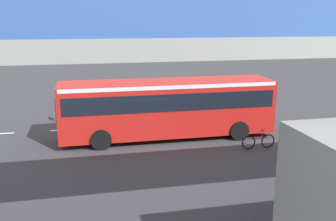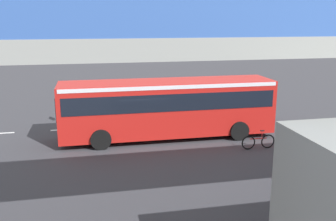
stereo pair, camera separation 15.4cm
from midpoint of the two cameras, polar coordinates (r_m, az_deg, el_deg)
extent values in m
plane|color=#38383D|center=(20.53, -4.31, -4.42)|extent=(80.00, 80.00, 0.00)
cube|color=red|center=(20.41, -0.27, 0.52)|extent=(11.50, 2.55, 2.86)
cube|color=black|center=(20.30, -0.28, 1.94)|extent=(11.04, 2.59, 0.90)
cube|color=white|center=(20.15, -0.28, 4.16)|extent=(11.27, 2.58, 0.20)
cube|color=black|center=(19.98, -16.67, 0.66)|extent=(0.04, 2.24, 1.20)
cylinder|color=black|center=(19.09, -10.36, -4.38)|extent=(1.04, 0.30, 1.04)
cylinder|color=black|center=(21.53, -10.62, -2.31)|extent=(1.04, 0.30, 1.04)
cylinder|color=black|center=(20.61, 10.55, -3.03)|extent=(1.04, 0.30, 1.04)
cylinder|color=black|center=(22.89, 8.11, -1.25)|extent=(1.04, 0.30, 1.04)
cylinder|color=black|center=(17.83, 22.53, -7.17)|extent=(0.68, 0.22, 0.68)
torus|color=black|center=(19.29, 11.92, -4.77)|extent=(0.72, 0.06, 0.72)
torus|color=black|center=(19.73, 14.71, -4.51)|extent=(0.72, 0.06, 0.72)
cube|color=red|center=(19.45, 13.36, -4.13)|extent=(0.89, 0.04, 0.04)
cylinder|color=red|center=(19.47, 13.90, -3.53)|extent=(0.03, 0.03, 0.40)
cube|color=black|center=(19.41, 13.93, -2.96)|extent=(0.20, 0.08, 0.04)
cylinder|color=red|center=(19.17, 12.34, -3.17)|extent=(0.02, 0.44, 0.02)
cylinder|color=#2D2D38|center=(25.40, 15.30, -0.33)|extent=(0.32, 0.32, 0.85)
cylinder|color=navy|center=(25.23, 15.41, 1.37)|extent=(0.38, 0.38, 0.70)
sphere|color=tan|center=(25.13, 15.47, 2.44)|extent=(0.22, 0.22, 0.22)
cylinder|color=slate|center=(23.08, -14.42, 0.83)|extent=(0.08, 0.08, 2.80)
cube|color=blue|center=(22.87, -14.59, 3.51)|extent=(0.04, 0.60, 0.60)
cube|color=silver|center=(25.35, 12.98, -1.21)|extent=(2.00, 0.20, 0.01)
cube|color=silver|center=(23.95, 4.27, -1.76)|extent=(2.00, 0.20, 0.01)
cube|color=silver|center=(23.17, -5.27, -2.31)|extent=(2.00, 0.20, 0.01)
cube|color=silver|center=(23.06, -15.20, -2.82)|extent=(2.00, 0.20, 0.01)
cube|color=gray|center=(9.57, 3.71, 9.85)|extent=(30.96, 2.60, 0.50)
cube|color=#3359A5|center=(10.76, 1.90, 14.55)|extent=(30.96, 0.08, 1.10)
cube|color=#3359A5|center=(8.36, 6.21, 14.73)|extent=(30.96, 0.08, 1.10)
camera|label=1|loc=(0.08, -90.22, -0.05)|focal=40.11mm
camera|label=2|loc=(0.08, 89.78, 0.05)|focal=40.11mm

